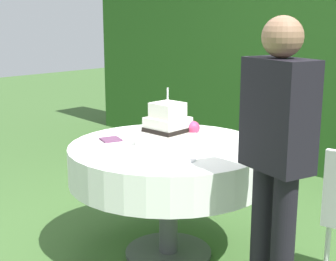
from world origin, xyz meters
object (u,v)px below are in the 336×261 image
object	(u,v)px
serving_plate_near	(185,159)
napkin_stack	(111,139)
serving_plate_far	(211,141)
cake_table	(168,163)
wedding_cake	(169,129)
standing_person	(277,154)

from	to	relation	value
serving_plate_near	napkin_stack	xyz separation A→B (m)	(-0.68, -0.00, 0.00)
serving_plate_far	napkin_stack	bearing A→B (deg)	-138.25
cake_table	napkin_stack	distance (m)	0.43
serving_plate_far	napkin_stack	world-z (taller)	napkin_stack
serving_plate_near	wedding_cake	bearing A→B (deg)	150.72
serving_plate_near	napkin_stack	world-z (taller)	napkin_stack
cake_table	napkin_stack	size ratio (longest dim) A/B	10.38
serving_plate_near	serving_plate_far	distance (m)	0.48
serving_plate_far	standing_person	world-z (taller)	standing_person
serving_plate_near	serving_plate_far	size ratio (longest dim) A/B	1.16
serving_plate_near	serving_plate_far	xyz separation A→B (m)	(-0.17, 0.45, 0.00)
wedding_cake	serving_plate_near	xyz separation A→B (m)	(0.30, -0.17, -0.10)
cake_table	wedding_cake	world-z (taller)	wedding_cake
cake_table	serving_plate_far	size ratio (longest dim) A/B	11.65
serving_plate_far	standing_person	xyz separation A→B (m)	(0.78, -0.44, 0.15)
wedding_cake	standing_person	size ratio (longest dim) A/B	0.24
wedding_cake	serving_plate_far	xyz separation A→B (m)	(0.12, 0.28, -0.10)
cake_table	wedding_cake	size ratio (longest dim) A/B	3.43
cake_table	napkin_stack	xyz separation A→B (m)	(-0.37, -0.19, 0.13)
wedding_cake	napkin_stack	size ratio (longest dim) A/B	3.03
napkin_stack	cake_table	bearing A→B (deg)	26.92
cake_table	serving_plate_near	world-z (taller)	serving_plate_near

